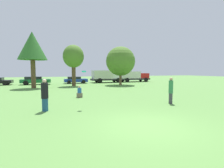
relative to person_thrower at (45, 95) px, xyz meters
The scene contains 12 objects.
ground_plane 5.68m from the person_thrower, 46.48° to the right, with size 120.00×120.00×0.00m, color #5B8E42.
person_thrower is the anchor object (origin of this frame).
person_catcher 7.82m from the person_thrower, ahead, with size 0.28×0.28×1.74m.
frisbee 2.51m from the person_thrower, ahead, with size 0.26×0.25×0.12m.
bystander_sitting 4.88m from the person_thrower, 58.52° to the left, with size 0.44×0.37×0.97m.
tree_0 14.48m from the person_thrower, 96.91° to the left, with size 3.49×3.49×7.05m.
tree_1 15.87m from the person_thrower, 76.86° to the left, with size 2.96×2.96×5.88m.
tree_2 18.07m from the person_thrower, 53.80° to the left, with size 4.46×4.46×5.89m.
parked_car_green 19.96m from the person_thrower, 95.50° to the left, with size 4.47×2.07×1.27m.
parked_car_blue 20.61m from the person_thrower, 77.55° to the left, with size 3.97×1.90×1.18m.
delivery_truck_white 23.03m from the person_thrower, 63.69° to the left, with size 5.77×2.55×2.25m.
delivery_truck_red 26.11m from the person_thrower, 52.52° to the left, with size 6.59×2.47×2.08m.
Camera 1 is at (-3.58, -5.68, 2.17)m, focal length 27.21 mm.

